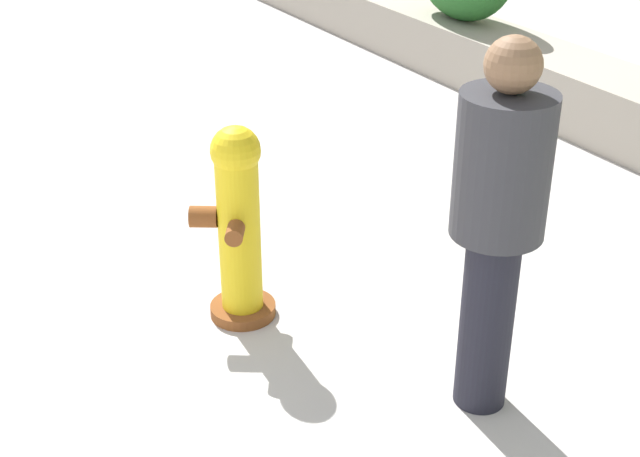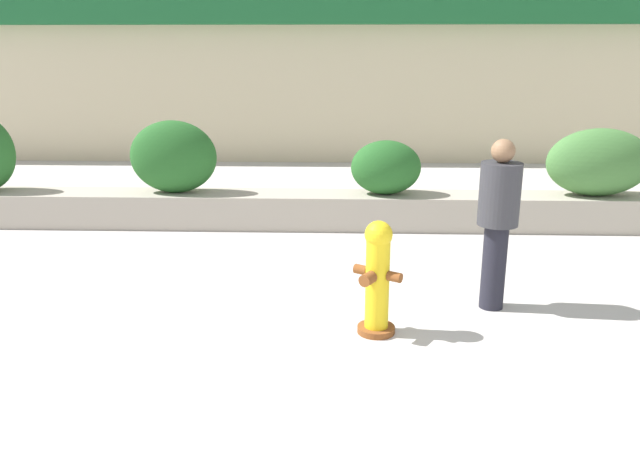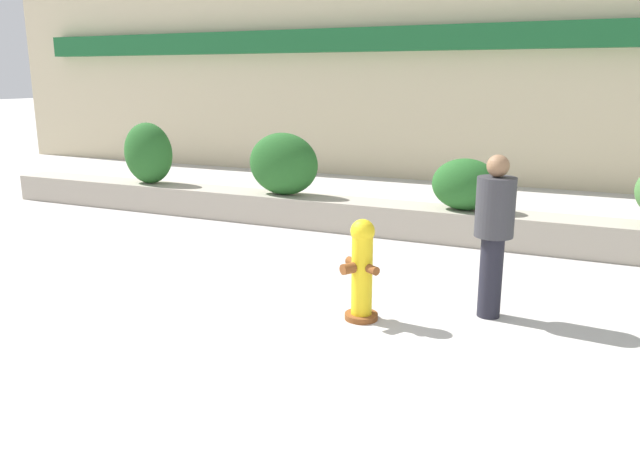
% 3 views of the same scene
% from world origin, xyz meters
% --- Properties ---
extents(planter_wall_low, '(18.00, 0.70, 0.50)m').
position_xyz_m(planter_wall_low, '(0.00, 6.00, 0.25)').
color(planter_wall_low, '#ADA393').
rests_on(planter_wall_low, ground).
extents(hedge_bush_1, '(1.28, 0.60, 1.07)m').
position_xyz_m(hedge_bush_1, '(-3.04, 6.00, 1.03)').
color(hedge_bush_1, '#235B23').
rests_on(hedge_bush_1, planter_wall_low).
extents(hedge_bush_2, '(1.02, 0.66, 0.79)m').
position_xyz_m(hedge_bush_2, '(0.07, 6.00, 0.90)').
color(hedge_bush_2, '#235B23').
rests_on(hedge_bush_2, planter_wall_low).
extents(hedge_bush_3, '(1.49, 0.70, 0.98)m').
position_xyz_m(hedge_bush_3, '(3.12, 6.00, 0.99)').
color(hedge_bush_3, '#427538').
rests_on(hedge_bush_3, planter_wall_low).
extents(fire_hydrant, '(0.48, 0.48, 1.08)m').
position_xyz_m(fire_hydrant, '(-0.24, 2.36, 0.55)').
color(fire_hydrant, brown).
rests_on(fire_hydrant, ground).
extents(pedestrian, '(0.56, 0.56, 1.73)m').
position_xyz_m(pedestrian, '(0.97, 3.00, 0.99)').
color(pedestrian, black).
rests_on(pedestrian, ground).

